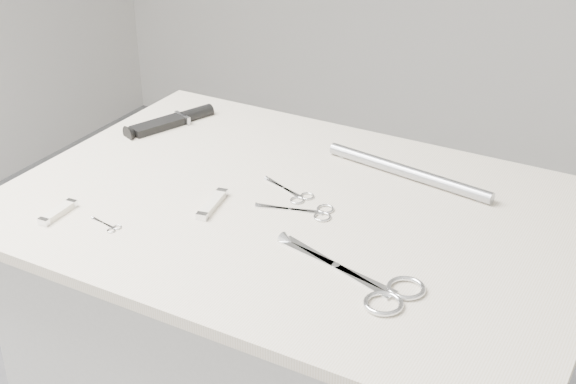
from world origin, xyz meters
The scene contains 9 objects.
display_board centered at (0.00, 0.00, 0.91)m, with size 1.00×0.70×0.02m, color beige.
large_shears centered at (0.21, -0.16, 0.92)m, with size 0.25×0.13×0.01m.
embroidery_scissors_a centered at (0.03, -0.01, 0.92)m, with size 0.13×0.07×0.00m.
embroidery_scissors_b centered at (-0.03, 0.03, 0.92)m, with size 0.11×0.07×0.00m.
tiny_scissors centered at (-0.24, -0.21, 0.92)m, with size 0.06×0.03×0.00m.
sheathed_knife centered at (-0.39, 0.19, 0.93)m, with size 0.09×0.19×0.02m.
pocket_knife_a centered at (-0.34, -0.22, 0.92)m, with size 0.02×0.08×0.01m.
pocket_knife_b centered at (-0.13, -0.07, 0.93)m, with size 0.04×0.10×0.01m.
metal_rail centered at (0.12, 0.19, 0.93)m, with size 0.02×0.02×0.33m, color #989AA0.
Camera 1 is at (0.57, -1.05, 1.59)m, focal length 50.00 mm.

